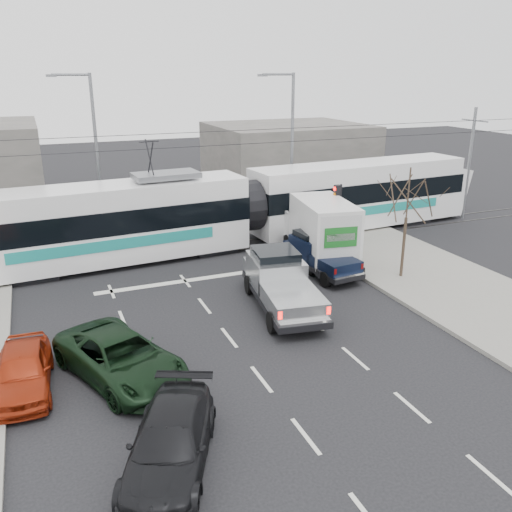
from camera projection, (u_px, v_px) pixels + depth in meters
name	position (u px, v px, depth m)	size (l,w,h in m)	color
ground	(272.00, 330.00, 20.10)	(120.00, 120.00, 0.00)	black
sidewalk_right	(463.00, 292.00, 23.30)	(6.00, 60.00, 0.15)	gray
rails	(196.00, 251.00, 28.84)	(60.00, 1.60, 0.03)	#33302D
building_right	(288.00, 155.00, 44.59)	(12.00, 10.00, 5.00)	slate
bare_tree	(408.00, 198.00, 23.78)	(2.40, 2.40, 5.00)	#47382B
traffic_signal	(338.00, 204.00, 27.21)	(0.44, 0.44, 3.60)	black
street_lamp_near	(289.00, 139.00, 33.31)	(2.38, 0.25, 9.00)	slate
street_lamp_far	(93.00, 144.00, 30.94)	(2.38, 0.25, 9.00)	slate
catenary	(193.00, 179.00, 27.59)	(60.00, 0.20, 7.00)	black
tram	(247.00, 207.00, 29.42)	(28.91, 4.97, 5.87)	white
silver_pickup	(280.00, 281.00, 21.82)	(2.89, 6.18, 2.16)	black
box_truck	(320.00, 231.00, 26.78)	(3.22, 6.72, 3.22)	black
navy_pickup	(319.00, 254.00, 25.51)	(2.09, 4.62, 1.89)	black
green_car	(121.00, 357.00, 16.71)	(2.37, 5.15, 1.43)	black
red_car	(23.00, 370.00, 16.09)	(1.60, 3.97, 1.35)	#9A260E
dark_car	(170.00, 443.00, 12.96)	(1.86, 4.57, 1.33)	black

